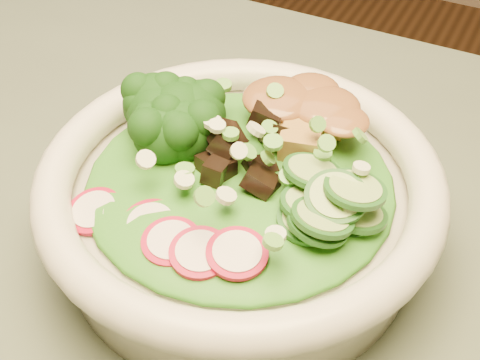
% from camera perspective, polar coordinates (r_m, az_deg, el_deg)
% --- Properties ---
extents(salad_bowl, '(0.26, 0.26, 0.07)m').
position_cam_1_polar(salad_bowl, '(0.43, 0.00, -1.88)').
color(salad_bowl, silver).
rests_on(salad_bowl, dining_table).
extents(lettuce_bed, '(0.20, 0.20, 0.02)m').
position_cam_1_polar(lettuce_bed, '(0.42, 0.00, 0.10)').
color(lettuce_bed, '#1E5C13').
rests_on(lettuce_bed, salad_bowl).
extents(broccoli_florets, '(0.09, 0.08, 0.04)m').
position_cam_1_polar(broccoli_florets, '(0.44, -6.42, 4.62)').
color(broccoli_florets, black).
rests_on(broccoli_florets, salad_bowl).
extents(radish_slices, '(0.11, 0.05, 0.02)m').
position_cam_1_polar(radish_slices, '(0.38, -5.51, -4.80)').
color(radish_slices, maroon).
rests_on(radish_slices, salad_bowl).
extents(cucumber_slices, '(0.08, 0.08, 0.03)m').
position_cam_1_polar(cucumber_slices, '(0.39, 7.26, -2.57)').
color(cucumber_slices, '#9EC46C').
rests_on(cucumber_slices, salad_bowl).
extents(mushroom_heap, '(0.08, 0.08, 0.04)m').
position_cam_1_polar(mushroom_heap, '(0.42, 0.97, 2.29)').
color(mushroom_heap, black).
rests_on(mushroom_heap, salad_bowl).
extents(tofu_cubes, '(0.09, 0.07, 0.03)m').
position_cam_1_polar(tofu_cubes, '(0.45, 4.88, 5.21)').
color(tofu_cubes, '#A37236').
rests_on(tofu_cubes, salad_bowl).
extents(peanut_sauce, '(0.07, 0.05, 0.02)m').
position_cam_1_polar(peanut_sauce, '(0.44, 4.97, 6.49)').
color(peanut_sauce, brown).
rests_on(peanut_sauce, tofu_cubes).
extents(scallion_garnish, '(0.18, 0.18, 0.02)m').
position_cam_1_polar(scallion_garnish, '(0.40, 0.00, 2.48)').
color(scallion_garnish, '#59A038').
rests_on(scallion_garnish, salad_bowl).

